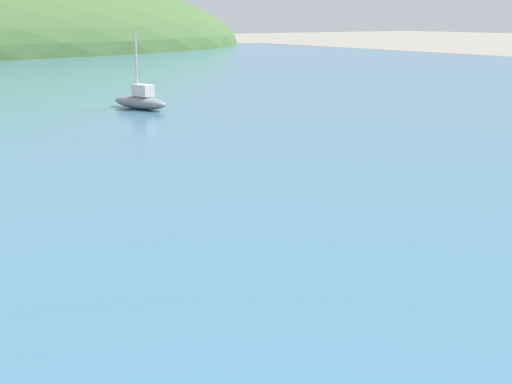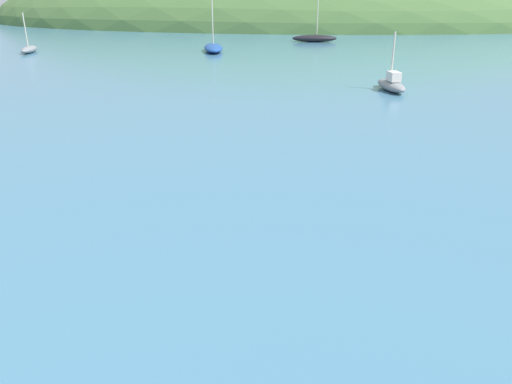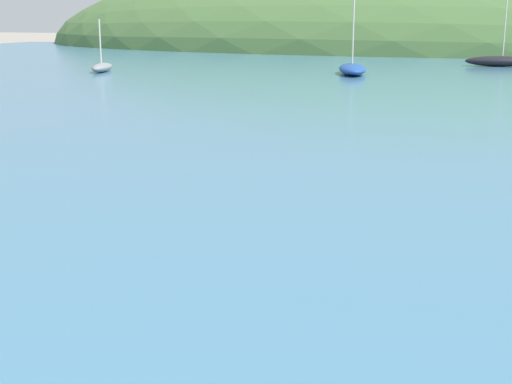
% 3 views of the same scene
% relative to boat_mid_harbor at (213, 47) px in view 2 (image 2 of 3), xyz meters
% --- Properties ---
extents(water, '(80.00, 60.00, 0.10)m').
position_rel_boat_mid_harbor_xyz_m(water, '(2.46, 0.53, -0.30)').
color(water, teal).
rests_on(water, ground).
extents(far_hillside, '(75.05, 41.28, 15.87)m').
position_rel_boat_mid_harbor_xyz_m(far_hillside, '(2.46, 34.22, -0.35)').
color(far_hillside, '#476B38').
rests_on(far_hillside, ground).
extents(boat_mid_harbor, '(2.02, 3.96, 4.62)m').
position_rel_boat_mid_harbor_xyz_m(boat_mid_harbor, '(0.00, 0.00, 0.00)').
color(boat_mid_harbor, '#1E4793').
rests_on(boat_mid_harbor, water).
extents(boat_far_right, '(1.22, 2.29, 2.13)m').
position_rel_boat_mid_harbor_xyz_m(boat_far_right, '(9.42, -11.99, 0.00)').
color(boat_far_right, gray).
rests_on(boat_far_right, water).
extents(boat_red_dinghy, '(3.36, 1.33, 4.11)m').
position_rel_boat_mid_harbor_xyz_m(boat_red_dinghy, '(6.08, 7.17, 0.03)').
color(boat_red_dinghy, black).
rests_on(boat_red_dinghy, water).
extents(boat_twin_mast, '(1.25, 2.50, 2.32)m').
position_rel_boat_mid_harbor_xyz_m(boat_twin_mast, '(-11.02, -2.10, -0.03)').
color(boat_twin_mast, gray).
rests_on(boat_twin_mast, water).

